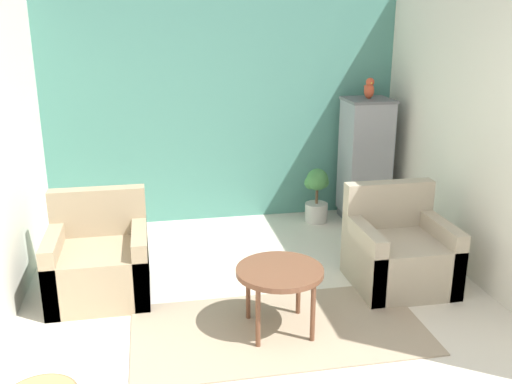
# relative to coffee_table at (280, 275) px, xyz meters

# --- Properties ---
(wall_back_accent) EXTENTS (3.95, 0.06, 2.53)m
(wall_back_accent) POSITION_rel_coffee_table_xyz_m (-0.05, 2.54, 0.82)
(wall_back_accent) COLOR #4C897A
(wall_back_accent) RESTS_ON ground_plane
(wall_right) EXTENTS (0.06, 3.74, 2.53)m
(wall_right) POSITION_rel_coffee_table_xyz_m (1.89, 0.64, 0.82)
(wall_right) COLOR silver
(wall_right) RESTS_ON ground_plane
(area_rug) EXTENTS (2.17, 1.10, 0.01)m
(area_rug) POSITION_rel_coffee_table_xyz_m (-0.00, 0.00, -0.44)
(area_rug) COLOR gray
(area_rug) RESTS_ON ground_plane
(coffee_table) EXTENTS (0.64, 0.64, 0.50)m
(coffee_table) POSITION_rel_coffee_table_xyz_m (0.00, 0.00, 0.00)
(coffee_table) COLOR brown
(coffee_table) RESTS_ON ground_plane
(armchair_left) EXTENTS (0.80, 0.77, 0.84)m
(armchair_left) POSITION_rel_coffee_table_xyz_m (-1.34, 0.84, -0.17)
(armchair_left) COLOR #9E896B
(armchair_left) RESTS_ON ground_plane
(armchair_right) EXTENTS (0.80, 0.77, 0.84)m
(armchair_right) POSITION_rel_coffee_table_xyz_m (1.18, 0.56, -0.17)
(armchair_right) COLOR tan
(armchair_right) RESTS_ON ground_plane
(birdcage) EXTENTS (0.50, 0.50, 1.38)m
(birdcage) POSITION_rel_coffee_table_xyz_m (1.47, 2.16, 0.25)
(birdcage) COLOR slate
(birdcage) RESTS_ON ground_plane
(parrot) EXTENTS (0.11, 0.19, 0.23)m
(parrot) POSITION_rel_coffee_table_xyz_m (1.47, 2.16, 1.03)
(parrot) COLOR #D14C2D
(parrot) RESTS_ON birdcage
(potted_plant) EXTENTS (0.27, 0.26, 0.61)m
(potted_plant) POSITION_rel_coffee_table_xyz_m (0.93, 2.18, -0.12)
(potted_plant) COLOR beige
(potted_plant) RESTS_ON ground_plane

